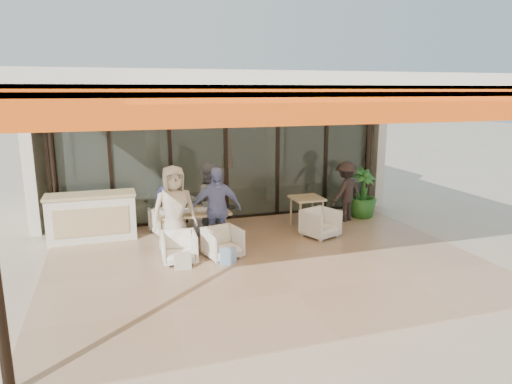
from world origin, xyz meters
The scene contains 21 objects.
ground centered at (0.00, 0.00, 0.00)m, with size 70.00×70.00×0.00m, color #C6B293.
terrace_floor centered at (0.00, 0.00, 0.01)m, with size 8.00×6.00×0.01m, color tan.
terrace_structure centered at (0.00, -0.26, 3.25)m, with size 8.00×6.00×3.40m.
glass_storefront centered at (0.00, 3.00, 1.60)m, with size 8.08×0.10×3.20m.
interior_block centered at (0.01, 5.31, 2.23)m, with size 9.05×3.62×3.52m.
host_counter centered at (-3.15, 2.30, 0.53)m, with size 1.85×0.65×1.04m.
dining_table centered at (-1.16, 1.37, 0.69)m, with size 1.50×0.90×0.93m.
chair_far_left centered at (-1.57, 2.31, 0.33)m, with size 0.65×0.61×0.67m, color white.
chair_far_right centered at (-0.73, 2.31, 0.29)m, with size 0.57×0.54×0.59m, color white.
chair_near_left centered at (-1.57, 0.41, 0.33)m, with size 0.63×0.59×0.65m, color white.
chair_near_right centered at (-0.73, 0.41, 0.33)m, with size 0.64×0.60×0.66m, color white.
diner_navy centered at (-1.57, 1.81, 0.75)m, with size 0.54×0.36×1.49m, color #1B203B.
diner_grey centered at (-0.73, 1.81, 0.83)m, with size 0.81×0.63×1.66m, color slate.
diner_cream centered at (-1.57, 0.91, 0.89)m, with size 0.87×0.57×1.78m, color beige.
diner_periwinkle centered at (-0.73, 0.91, 0.86)m, with size 1.00×0.42×1.71m, color #6B78B2.
tote_bag_cream centered at (-1.57, 0.01, 0.17)m, with size 0.30×0.10×0.34m, color silver.
tote_bag_blue centered at (-0.73, 0.01, 0.17)m, with size 0.30×0.10×0.34m, color #99BFD8.
side_table centered at (1.62, 1.73, 0.64)m, with size 0.70×0.70×0.74m.
side_chair centered at (1.62, 0.98, 0.35)m, with size 0.68×0.64×0.70m, color white.
standing_woman centered at (2.75, 1.94, 0.75)m, with size 0.97×0.56×1.50m, color black.
potted_palm centered at (3.32, 2.10, 0.65)m, with size 0.72×0.72×1.29m, color #1E5919.
Camera 1 is at (-2.70, -7.76, 3.19)m, focal length 32.00 mm.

